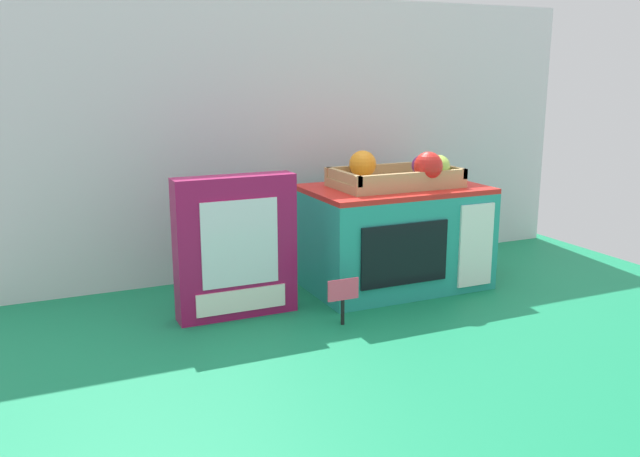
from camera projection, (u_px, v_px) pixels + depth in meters
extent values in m
plane|color=#147A4C|center=(347.00, 295.00, 1.61)|extent=(1.70, 1.70, 0.00)
cube|color=silver|center=(302.00, 137.00, 1.77)|extent=(1.61, 0.03, 0.70)
cube|color=teal|center=(393.00, 239.00, 1.66)|extent=(0.43, 0.27, 0.24)
cube|color=red|center=(394.00, 189.00, 1.63)|extent=(0.43, 0.27, 0.01)
cube|color=black|center=(405.00, 254.00, 1.52)|extent=(0.22, 0.01, 0.14)
cube|color=white|center=(476.00, 245.00, 1.60)|extent=(0.09, 0.01, 0.20)
cube|color=tan|center=(395.00, 182.00, 1.63)|extent=(0.30, 0.17, 0.02)
cube|color=tan|center=(413.00, 178.00, 1.55)|extent=(0.30, 0.01, 0.02)
cube|color=tan|center=(379.00, 169.00, 1.69)|extent=(0.30, 0.01, 0.02)
cube|color=tan|center=(342.00, 177.00, 1.56)|extent=(0.01, 0.17, 0.02)
cube|color=tan|center=(445.00, 170.00, 1.68)|extent=(0.01, 0.17, 0.02)
sphere|color=red|center=(428.00, 166.00, 1.58)|extent=(0.07, 0.07, 0.07)
ellipsoid|color=#9EC647|center=(439.00, 166.00, 1.62)|extent=(0.09, 0.10, 0.06)
sphere|color=#72287F|center=(422.00, 166.00, 1.65)|extent=(0.05, 0.05, 0.05)
sphere|color=orange|center=(363.00, 164.00, 1.62)|extent=(0.07, 0.07, 0.07)
cube|color=#99144C|center=(236.00, 247.00, 1.44)|extent=(0.26, 0.06, 0.31)
cube|color=silver|center=(240.00, 243.00, 1.41)|extent=(0.17, 0.00, 0.18)
cube|color=white|center=(242.00, 300.00, 1.44)|extent=(0.20, 0.00, 0.05)
cylinder|color=black|center=(343.00, 312.00, 1.41)|extent=(0.01, 0.01, 0.06)
cube|color=#F44C6B|center=(343.00, 290.00, 1.40)|extent=(0.07, 0.00, 0.05)
sphere|color=red|center=(481.00, 257.00, 1.81)|extent=(0.07, 0.07, 0.07)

